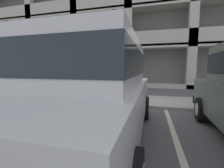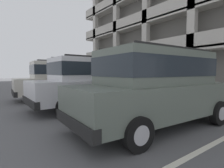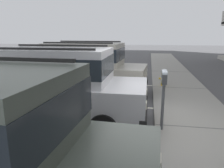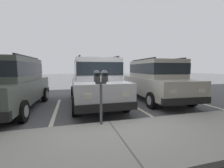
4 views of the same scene
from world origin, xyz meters
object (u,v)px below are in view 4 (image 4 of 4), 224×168
red_sedan (155,78)px  parking_meter_near (101,84)px  silver_suv (94,80)px  dark_hatchback (9,82)px

red_sedan → parking_meter_near: bearing=44.5°
silver_suv → parking_meter_near: silver_suv is taller
dark_hatchback → silver_suv: bearing=-173.9°
silver_suv → red_sedan: bearing=-178.8°
silver_suv → dark_hatchback: size_ratio=0.98×
silver_suv → parking_meter_near: 2.77m
red_sedan → dark_hatchback: size_ratio=1.01×
silver_suv → dark_hatchback: same height
red_sedan → dark_hatchback: bearing=6.1°
silver_suv → dark_hatchback: (3.21, 0.17, 0.00)m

